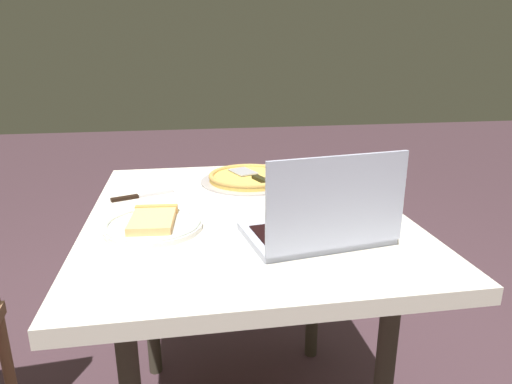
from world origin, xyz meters
The scene contains 6 objects.
dining_table centered at (0.00, 0.00, 0.68)m, with size 1.05×0.87×0.77m.
laptop centered at (-0.26, -0.15, 0.82)m, with size 0.27×0.36×0.23m.
pizza_plate centered at (-0.10, 0.25, 0.78)m, with size 0.25×0.25×0.04m.
pizza_tray centered at (0.28, -0.06, 0.78)m, with size 0.34×0.34×0.03m.
table_knife centered at (0.17, 0.32, 0.77)m, with size 0.09×0.19×0.01m.
drink_cup centered at (0.07, -0.28, 0.82)m, with size 0.08×0.08×0.09m.
Camera 1 is at (-1.21, 0.17, 1.21)m, focal length 31.60 mm.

